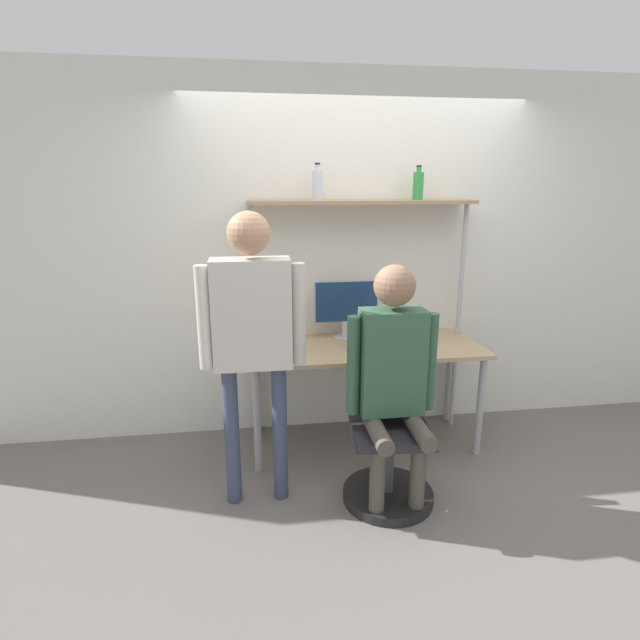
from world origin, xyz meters
The scene contains 12 objects.
ground_plane centered at (0.00, 0.00, 0.00)m, with size 12.00×12.00×0.00m, color slate.
wall_back centered at (0.00, 0.74, 1.35)m, with size 8.00×0.06×2.70m.
desk centered at (0.00, 0.36, 0.69)m, with size 1.70×0.69×0.77m.
shelf_unit centered at (0.00, 0.55, 1.54)m, with size 1.61×0.30×1.79m.
monitor centered at (-0.09, 0.57, 1.02)m, with size 0.49×0.18×0.45m.
laptop centered at (0.06, 0.24, 0.83)m, with size 0.29×0.22×0.21m.
cell_phone centered at (0.27, 0.23, 0.78)m, with size 0.07×0.15×0.01m.
office_chair centered at (0.01, -0.32, 0.30)m, with size 0.56×0.56×0.95m.
person_seated centered at (0.00, -0.37, 0.88)m, with size 0.54×0.48×1.47m.
person_standing centered at (-0.80, -0.24, 1.14)m, with size 0.61×0.24×1.76m.
bottle_green centered at (0.41, 0.55, 1.89)m, with size 0.08×0.08×0.24m.
bottle_clear centered at (-0.31, 0.55, 1.90)m, with size 0.07×0.07×0.25m.
Camera 1 is at (-0.80, -2.98, 1.90)m, focal length 28.00 mm.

